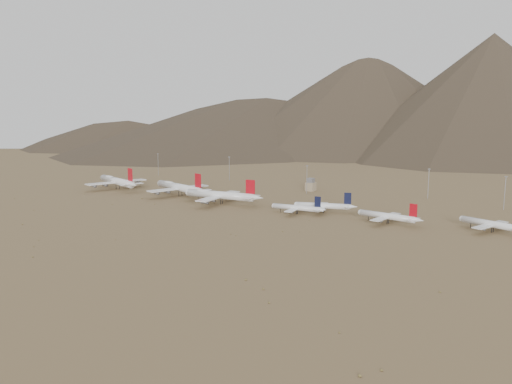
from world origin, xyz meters
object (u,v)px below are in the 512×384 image
Objects in this scene: widebody_east at (220,195)px; widebody_centre at (180,187)px; narrowbody_b at (324,206)px; narrowbody_a at (298,208)px; widebody_west at (117,181)px; control_tower at (311,185)px.

widebody_centre is at bearing 161.71° from widebody_east.
narrowbody_a is at bearing -151.63° from narrowbody_b.
widebody_west reaches higher than control_tower.
narrowbody_b is (13.87, 15.34, 0.49)m from narrowbody_a.
widebody_west is 1.75× the size of narrowbody_a.
widebody_west is at bearing 169.92° from narrowbody_a.
control_tower is (-55.26, 84.88, 0.30)m from narrowbody_b.
narrowbody_a is 3.51× the size of control_tower.
widebody_east is at bearing 170.50° from narrowbody_b.
widebody_west is at bearing -162.01° from widebody_centre.
widebody_west reaches higher than narrowbody_b.
widebody_centre is 6.15× the size of control_tower.
widebody_east is 5.94× the size of control_tower.
control_tower is at bearing 47.09° from widebody_west.
narrowbody_a is at bearing 10.26° from widebody_centre.
widebody_west is 184.17m from control_tower.
widebody_centre is at bearing 19.49° from widebody_west.
narrowbody_a is (70.82, -0.39, -2.79)m from widebody_east.
control_tower is at bearing 104.46° from narrowbody_a.
widebody_west is at bearing 162.63° from narrowbody_b.
widebody_east is (53.21, -10.54, -0.43)m from widebody_centre.
narrowbody_b is at bearing 39.90° from narrowbody_a.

